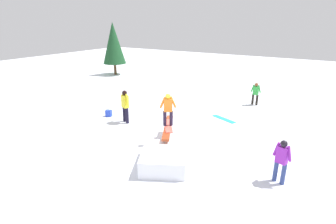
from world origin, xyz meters
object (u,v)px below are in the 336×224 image
pine_tree_near (114,43)px  bystander_purple (281,159)px  bystander_green (256,93)px  loose_snowboard_cyan (224,119)px  bystander_yellow (125,105)px  main_rider_on_rail (168,110)px  backpack_on_snow (109,113)px  rail_feature (168,129)px

pine_tree_near → bystander_purple: bearing=-122.7°
bystander_green → loose_snowboard_cyan: bystander_green is taller
pine_tree_near → bystander_green: bearing=-101.3°
bystander_yellow → bystander_green: size_ratio=1.22×
bystander_green → main_rider_on_rail: bearing=-106.8°
bystander_yellow → loose_snowboard_cyan: bystander_yellow is taller
bystander_purple → backpack_on_snow: bystander_purple is taller
rail_feature → main_rider_on_rail: size_ratio=1.75×
bystander_purple → pine_tree_near: (10.39, 16.15, 2.04)m
main_rider_on_rail → bystander_yellow: 3.19m
bystander_yellow → bystander_green: bearing=75.4°
bystander_purple → main_rider_on_rail: bearing=11.2°
rail_feature → loose_snowboard_cyan: (3.86, -0.99, -0.64)m
main_rider_on_rail → bystander_green: (7.14, -1.70, -0.68)m
bystander_yellow → backpack_on_snow: bystander_yellow is taller
bystander_yellow → pine_tree_near: pine_tree_near is taller
rail_feature → main_rider_on_rail: (0.00, 0.00, 0.78)m
main_rider_on_rail → pine_tree_near: pine_tree_near is taller
bystander_green → bystander_purple: size_ratio=0.93×
rail_feature → bystander_purple: bearing=-124.1°
main_rider_on_rail → loose_snowboard_cyan: size_ratio=0.97×
rail_feature → pine_tree_near: size_ratio=0.51×
loose_snowboard_cyan → main_rider_on_rail: bearing=98.7°
main_rider_on_rail → bystander_green: size_ratio=1.01×
main_rider_on_rail → loose_snowboard_cyan: (3.86, -0.99, -1.42)m
loose_snowboard_cyan → pine_tree_near: pine_tree_near is taller
backpack_on_snow → bystander_purple: bearing=-30.7°
bystander_yellow → loose_snowboard_cyan: bearing=58.9°
loose_snowboard_cyan → backpack_on_snow: 6.00m
bystander_green → bystander_purple: bearing=-74.2°
main_rider_on_rail → bystander_purple: 4.45m
loose_snowboard_cyan → backpack_on_snow: backpack_on_snow is taller
main_rider_on_rail → loose_snowboard_cyan: main_rider_on_rail is taller
backpack_on_snow → bystander_yellow: bearing=-27.8°
bystander_purple → loose_snowboard_cyan: 5.61m
backpack_on_snow → loose_snowboard_cyan: bearing=7.3°
bystander_purple → loose_snowboard_cyan: size_ratio=1.03×
bystander_yellow → bystander_purple: bystander_yellow is taller
main_rider_on_rail → backpack_on_snow: 4.65m
bystander_purple → bystander_yellow: bearing=7.1°
backpack_on_snow → bystander_green: bearing=24.9°
pine_tree_near → loose_snowboard_cyan: bearing=-115.1°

